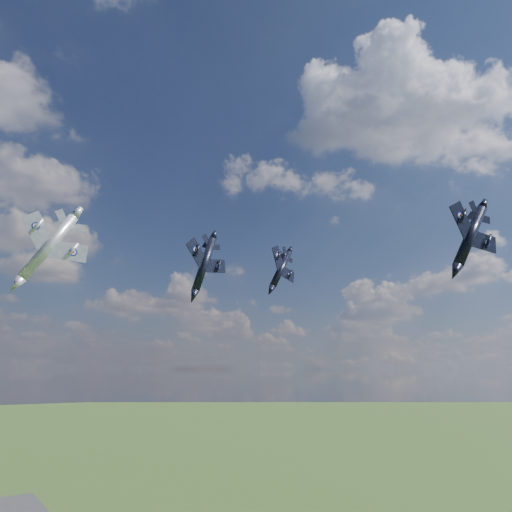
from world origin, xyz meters
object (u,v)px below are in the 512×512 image
jet_lead_navy (204,264)px  jet_high_navy (281,269)px  jet_right_navy (470,236)px  jet_left_silver (48,247)px

jet_lead_navy → jet_high_navy: size_ratio=0.89×
jet_lead_navy → jet_right_navy: (31.12, -29.08, 2.92)m
jet_right_navy → jet_high_navy: size_ratio=1.05×
jet_right_navy → jet_left_silver: 63.65m
jet_left_silver → jet_right_navy: bearing=-18.4°
jet_high_navy → jet_lead_navy: bearing=-170.3°
jet_lead_navy → jet_right_navy: jet_right_navy is taller
jet_lead_navy → jet_left_silver: (-24.36, 2.00, 0.15)m
jet_lead_navy → jet_left_silver: 24.44m
jet_left_silver → jet_high_navy: bearing=25.9°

